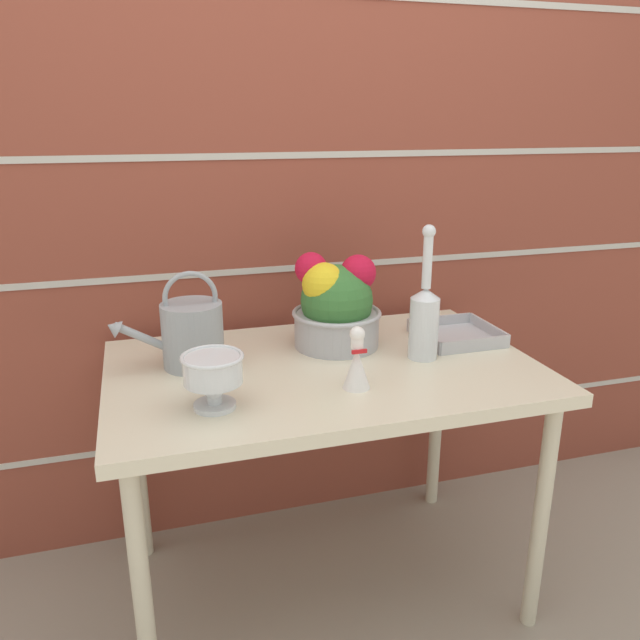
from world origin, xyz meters
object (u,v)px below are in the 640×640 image
at_px(watering_can, 191,333).
at_px(flower_planter, 336,306).
at_px(crystal_pedestal_bowl, 213,372).
at_px(figurine_vase, 357,363).
at_px(wire_tray, 456,336).
at_px(glass_decanter, 424,317).

bearing_deg(watering_can, flower_planter, 5.45).
height_order(crystal_pedestal_bowl, flower_planter, flower_planter).
xyz_separation_m(crystal_pedestal_bowl, figurine_vase, (0.36, 0.01, -0.02)).
relative_size(flower_planter, wire_tray, 1.19).
bearing_deg(figurine_vase, watering_can, 145.03).
relative_size(crystal_pedestal_bowl, flower_planter, 0.52).
height_order(watering_can, wire_tray, watering_can).
bearing_deg(flower_planter, watering_can, -174.55).
distance_m(watering_can, crystal_pedestal_bowl, 0.28).
bearing_deg(wire_tray, flower_planter, 172.07).
xyz_separation_m(figurine_vase, wire_tray, (0.42, 0.26, -0.06)).
height_order(crystal_pedestal_bowl, figurine_vase, figurine_vase).
relative_size(watering_can, flower_planter, 1.11).
distance_m(watering_can, figurine_vase, 0.47).
height_order(flower_planter, figurine_vase, flower_planter).
relative_size(crystal_pedestal_bowl, figurine_vase, 0.90).
distance_m(flower_planter, glass_decanter, 0.27).
relative_size(glass_decanter, wire_tray, 1.61).
xyz_separation_m(crystal_pedestal_bowl, wire_tray, (0.78, 0.27, -0.08)).
bearing_deg(glass_decanter, wire_tray, 33.78).
bearing_deg(flower_planter, figurine_vase, -98.09).
bearing_deg(glass_decanter, flower_planter, 141.47).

